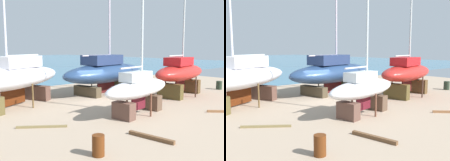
{
  "view_description": "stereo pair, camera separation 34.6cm",
  "coord_description": "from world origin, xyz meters",
  "views": [
    {
      "loc": [
        -13.25,
        -16.98,
        4.44
      ],
      "look_at": [
        0.8,
        -0.99,
        1.71
      ],
      "focal_mm": 41.09,
      "sensor_mm": 36.0,
      "label": 1
    },
    {
      "loc": [
        -12.99,
        -17.21,
        4.44
      ],
      "look_at": [
        0.8,
        -0.99,
        1.71
      ],
      "focal_mm": 41.09,
      "sensor_mm": 36.0,
      "label": 2
    }
  ],
  "objects": [
    {
      "name": "sailboat_far_slipway",
      "position": [
        7.11,
        -3.4,
        2.13
      ],
      "size": [
        8.5,
        4.11,
        12.28
      ],
      "rotation": [
        0.0,
        0.0,
        0.17
      ],
      "color": "#523B20",
      "rests_on": "ground"
    },
    {
      "name": "timber_short_cross",
      "position": [
        -3.86,
        -9.17,
        0.09
      ],
      "size": [
        0.64,
        2.5,
        0.18
      ],
      "primitive_type": "cube",
      "rotation": [
        0.0,
        0.0,
        1.75
      ],
      "color": "brown",
      "rests_on": "ground"
    },
    {
      "name": "sailboat_large_starboard",
      "position": [
        -6.17,
        2.49,
        2.21
      ],
      "size": [
        10.79,
        7.76,
        15.65
      ],
      "rotation": [
        0.0,
        0.0,
        3.62
      ],
      "color": "brown",
      "rests_on": "ground"
    },
    {
      "name": "sailboat_mid_port",
      "position": [
        -0.84,
        -5.52,
        1.71
      ],
      "size": [
        6.82,
        2.78,
        9.63
      ],
      "rotation": [
        0.0,
        0.0,
        0.16
      ],
      "color": "brown",
      "rests_on": "ground"
    },
    {
      "name": "barrel_by_slipway",
      "position": [
        13.28,
        -4.17,
        0.45
      ],
      "size": [
        0.8,
        0.8,
        0.89
      ],
      "primitive_type": "cylinder",
      "rotation": [
        0.0,
        0.0,
        1.12
      ],
      "color": "#253224",
      "rests_on": "ground"
    },
    {
      "name": "barrel_tipped_left",
      "position": [
        11.06,
        4.14,
        0.29
      ],
      "size": [
        0.77,
        0.91,
        0.57
      ],
      "primitive_type": "cylinder",
      "rotation": [
        1.57,
        0.0,
        0.29
      ],
      "color": "#295264",
      "rests_on": "ground"
    },
    {
      "name": "worker",
      "position": [
        3.96,
        0.68,
        0.89
      ],
      "size": [
        0.49,
        0.37,
        1.72
      ],
      "rotation": [
        0.0,
        0.0,
        4.38
      ],
      "color": "maroon",
      "rests_on": "ground"
    },
    {
      "name": "sailboat_small_center",
      "position": [
        3.01,
        2.46,
        2.06
      ],
      "size": [
        11.29,
        5.43,
        17.76
      ],
      "rotation": [
        0.0,
        0.0,
        0.17
      ],
      "color": "#464027",
      "rests_on": "ground"
    },
    {
      "name": "timber_long_fore",
      "position": [
        3.81,
        -9.02,
        0.08
      ],
      "size": [
        1.49,
        1.47,
        0.16
      ],
      "primitive_type": "cube",
      "rotation": [
        0.0,
        0.0,
        2.36
      ],
      "color": "#8D5C39",
      "rests_on": "ground"
    },
    {
      "name": "barrel_blue_faded",
      "position": [
        10.43,
        1.67,
        0.29
      ],
      "size": [
        0.96,
        0.93,
        0.58
      ],
      "primitive_type": "cylinder",
      "rotation": [
        1.57,
        0.0,
        5.38
      ],
      "color": "#592F1B",
      "rests_on": "ground"
    },
    {
      "name": "ground_plane",
      "position": [
        0.0,
        -2.01,
        0.0
      ],
      "size": [
        47.94,
        47.94,
        0.0
      ],
      "primitive_type": "plane",
      "color": "tan"
    },
    {
      "name": "timber_plank_far",
      "position": [
        -7.06,
        -4.0,
        0.06
      ],
      "size": [
        2.36,
        1.77,
        0.12
      ],
      "primitive_type": "cube",
      "rotation": [
        0.0,
        0.0,
        2.51
      ],
      "color": "olive",
      "rests_on": "ground"
    },
    {
      "name": "barrel_rust_near",
      "position": [
        -7.01,
        -9.02,
        0.45
      ],
      "size": [
        0.61,
        0.61,
        0.89
      ],
      "primitive_type": "cylinder",
      "rotation": [
        0.0,
        0.0,
        2.94
      ],
      "color": "#5A2B0F",
      "rests_on": "ground"
    }
  ]
}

